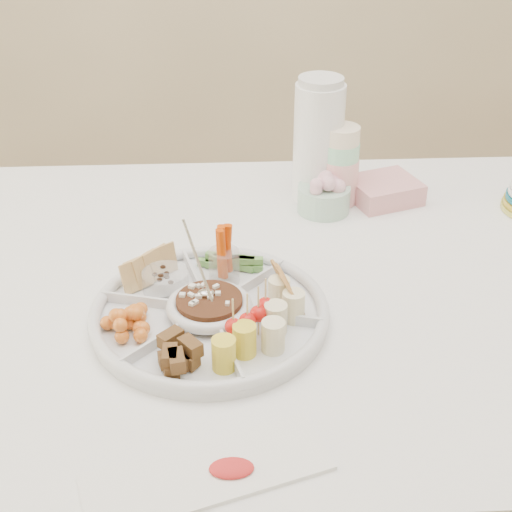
{
  "coord_description": "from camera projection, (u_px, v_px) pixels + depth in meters",
  "views": [
    {
      "loc": [
        -0.17,
        -1.06,
        1.46
      ],
      "look_at": [
        -0.12,
        -0.02,
        0.82
      ],
      "focal_mm": 50.0,
      "sensor_mm": 36.0,
      "label": 1
    }
  ],
  "objects": [
    {
      "name": "dining_table",
      "position": [
        314.0,
        431.0,
        1.47
      ],
      "size": [
        1.52,
        1.02,
        0.76
      ],
      "primitive_type": "cube",
      "color": "white",
      "rests_on": "floor"
    },
    {
      "name": "party_tray",
      "position": [
        210.0,
        310.0,
        1.15
      ],
      "size": [
        0.46,
        0.46,
        0.04
      ],
      "primitive_type": "cylinder",
      "rotation": [
        0.0,
        0.0,
        -0.26
      ],
      "color": "silver",
      "rests_on": "dining_table"
    },
    {
      "name": "bean_dip",
      "position": [
        209.0,
        306.0,
        1.14
      ],
      "size": [
        0.13,
        0.13,
        0.04
      ],
      "primitive_type": "cylinder",
      "rotation": [
        0.0,
        0.0,
        -0.26
      ],
      "color": "#512C1D",
      "rests_on": "party_tray"
    },
    {
      "name": "tortillas",
      "position": [
        285.0,
        285.0,
        1.17
      ],
      "size": [
        0.12,
        0.12,
        0.06
      ],
      "primitive_type": null,
      "rotation": [
        0.0,
        0.0,
        -0.26
      ],
      "color": "olive",
      "rests_on": "party_tray"
    },
    {
      "name": "carrot_cucumber",
      "position": [
        228.0,
        248.0,
        1.24
      ],
      "size": [
        0.13,
        0.13,
        0.09
      ],
      "primitive_type": null,
      "rotation": [
        0.0,
        0.0,
        -0.26
      ],
      "color": "#D44404",
      "rests_on": "party_tray"
    },
    {
      "name": "pita_raisins",
      "position": [
        155.0,
        270.0,
        1.21
      ],
      "size": [
        0.13,
        0.13,
        0.06
      ],
      "primitive_type": null,
      "rotation": [
        0.0,
        0.0,
        -0.26
      ],
      "color": "#DCBF85",
      "rests_on": "party_tray"
    },
    {
      "name": "cherries",
      "position": [
        129.0,
        318.0,
        1.11
      ],
      "size": [
        0.12,
        0.12,
        0.04
      ],
      "primitive_type": null,
      "rotation": [
        0.0,
        0.0,
        -0.26
      ],
      "color": "#C9702F",
      "rests_on": "party_tray"
    },
    {
      "name": "granola_chunks",
      "position": [
        186.0,
        354.0,
        1.03
      ],
      "size": [
        0.12,
        0.12,
        0.04
      ],
      "primitive_type": null,
      "rotation": [
        0.0,
        0.0,
        -0.26
      ],
      "color": "#522D17",
      "rests_on": "party_tray"
    },
    {
      "name": "banana_tomato",
      "position": [
        271.0,
        324.0,
        1.06
      ],
      "size": [
        0.14,
        0.14,
        0.1
      ],
      "primitive_type": null,
      "rotation": [
        0.0,
        0.0,
        -0.26
      ],
      "color": "#DAC182",
      "rests_on": "party_tray"
    },
    {
      "name": "cup_stack",
      "position": [
        341.0,
        155.0,
        1.47
      ],
      "size": [
        0.1,
        0.1,
        0.22
      ],
      "primitive_type": "cylinder",
      "rotation": [
        0.0,
        0.0,
        -0.31
      ],
      "color": "white",
      "rests_on": "dining_table"
    },
    {
      "name": "thermos",
      "position": [
        318.0,
        139.0,
        1.47
      ],
      "size": [
        0.12,
        0.12,
        0.27
      ],
      "primitive_type": "cylinder",
      "rotation": [
        0.0,
        0.0,
        -0.21
      ],
      "color": "white",
      "rests_on": "dining_table"
    },
    {
      "name": "flower_bowl",
      "position": [
        324.0,
        193.0,
        1.47
      ],
      "size": [
        0.14,
        0.14,
        0.08
      ],
      "primitive_type": "cylinder",
      "rotation": [
        0.0,
        0.0,
        -0.36
      ],
      "color": "#8BB49B",
      "rests_on": "dining_table"
    },
    {
      "name": "napkin_stack",
      "position": [
        384.0,
        190.0,
        1.52
      ],
      "size": [
        0.17,
        0.16,
        0.05
      ],
      "primitive_type": "cube",
      "rotation": [
        0.0,
        0.0,
        0.33
      ],
      "color": "pink",
      "rests_on": "dining_table"
    },
    {
      "name": "placemat",
      "position": [
        208.0,
        472.0,
        0.89
      ],
      "size": [
        0.33,
        0.19,
        0.01
      ],
      "primitive_type": "cube",
      "rotation": [
        0.0,
        0.0,
        0.31
      ],
      "color": "silver",
      "rests_on": "dining_table"
    }
  ]
}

